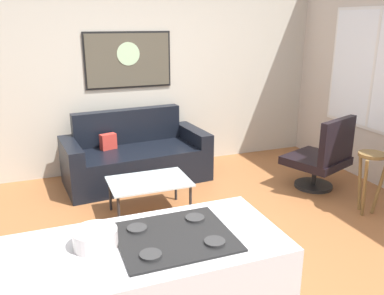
% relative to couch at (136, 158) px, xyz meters
% --- Properties ---
extents(ground, '(6.40, 6.40, 0.04)m').
position_rel_couch_xyz_m(ground, '(0.25, -1.91, -0.32)').
color(ground, '#965B32').
extents(back_wall, '(6.40, 0.05, 2.80)m').
position_rel_couch_xyz_m(back_wall, '(0.25, 0.51, 1.10)').
color(back_wall, beige).
rests_on(back_wall, ground).
extents(couch, '(1.88, 1.00, 0.89)m').
position_rel_couch_xyz_m(couch, '(0.00, 0.00, 0.00)').
color(couch, black).
rests_on(couch, ground).
extents(coffee_table, '(0.85, 0.58, 0.39)m').
position_rel_couch_xyz_m(coffee_table, '(-0.09, -1.03, 0.06)').
color(coffee_table, silver).
rests_on(coffee_table, ground).
extents(armchair, '(0.86, 0.84, 0.93)m').
position_rel_couch_xyz_m(armchair, '(2.08, -1.13, 0.13)').
color(armchair, black).
rests_on(armchair, ground).
extents(bar_stool, '(0.33, 0.32, 0.69)m').
position_rel_couch_xyz_m(bar_stool, '(2.12, -1.85, 0.21)').
color(bar_stool, brown).
rests_on(bar_stool, ground).
extents(mixing_bowl, '(0.23, 0.23, 0.09)m').
position_rel_couch_xyz_m(mixing_bowl, '(-0.90, -3.06, 0.67)').
color(mixing_bowl, silver).
rests_on(mixing_bowl, kitchen_counter).
extents(wall_painting, '(1.16, 0.03, 0.74)m').
position_rel_couch_xyz_m(wall_painting, '(0.07, 0.47, 1.22)').
color(wall_painting, black).
extents(window, '(0.03, 1.56, 1.52)m').
position_rel_couch_xyz_m(window, '(2.83, -1.01, 1.13)').
color(window, silver).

